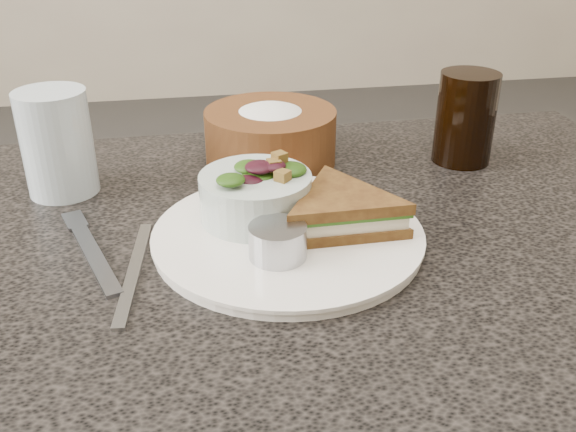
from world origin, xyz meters
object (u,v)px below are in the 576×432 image
at_px(dressing_ramekin, 278,242).
at_px(water_glass, 57,143).
at_px(cola_glass, 466,114).
at_px(dinner_plate, 288,236).
at_px(bread_basket, 270,128).
at_px(salad_bowl, 255,189).
at_px(sandwich, 342,211).

xyz_separation_m(dressing_ramekin, water_glass, (-0.23, 0.22, 0.03)).
height_order(cola_glass, water_glass, cola_glass).
xyz_separation_m(dinner_plate, bread_basket, (0.01, 0.21, 0.04)).
distance_m(salad_bowl, cola_glass, 0.33).
bearing_deg(dinner_plate, water_glass, 145.45).
bearing_deg(dinner_plate, cola_glass, 33.25).
height_order(sandwich, water_glass, water_glass).
distance_m(dinner_plate, dressing_ramekin, 0.06).
xyz_separation_m(salad_bowl, dressing_ramekin, (0.01, -0.09, -0.02)).
height_order(sandwich, cola_glass, cola_glass).
xyz_separation_m(salad_bowl, water_glass, (-0.22, 0.13, 0.02)).
distance_m(dressing_ramekin, bread_basket, 0.27).
bearing_deg(dressing_ramekin, water_glass, 136.14).
distance_m(bread_basket, cola_glass, 0.26).
xyz_separation_m(sandwich, cola_glass, (0.21, 0.18, 0.03)).
distance_m(dinner_plate, water_glass, 0.30).
bearing_deg(water_glass, dinner_plate, -34.55).
distance_m(dressing_ramekin, cola_glass, 0.37).
bearing_deg(water_glass, sandwich, -29.77).
relative_size(dinner_plate, sandwich, 1.85).
bearing_deg(salad_bowl, dressing_ramekin, -83.44).
bearing_deg(cola_glass, dinner_plate, -146.75).
bearing_deg(bread_basket, sandwich, -79.33).
bearing_deg(cola_glass, sandwich, -139.79).
bearing_deg(sandwich, water_glass, 149.53).
distance_m(bread_basket, water_glass, 0.26).
bearing_deg(water_glass, cola_glass, 0.74).
bearing_deg(dinner_plate, salad_bowl, 128.17).
height_order(dinner_plate, dressing_ramekin, dressing_ramekin).
distance_m(sandwich, water_glass, 0.35).
relative_size(dinner_plate, water_glass, 2.23).
bearing_deg(bread_basket, salad_bowl, -103.73).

